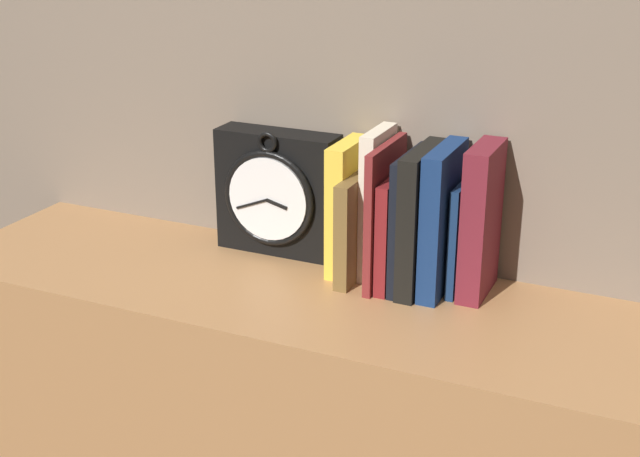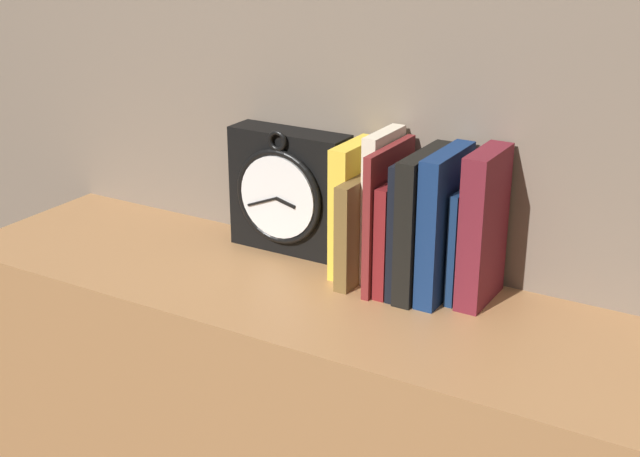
% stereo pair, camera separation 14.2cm
% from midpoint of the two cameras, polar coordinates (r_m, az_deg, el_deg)
% --- Properties ---
extents(wall_back, '(6.00, 0.05, 2.60)m').
position_cam_midpoint_polar(wall_back, '(1.52, 6.88, 14.13)').
color(wall_back, '#756656').
rests_on(wall_back, ground_plane).
extents(clock, '(0.22, 0.08, 0.23)m').
position_cam_midpoint_polar(clock, '(1.60, 0.50, 2.33)').
color(clock, black).
rests_on(clock, bookshelf).
extents(book_slot0_yellow, '(0.03, 0.12, 0.23)m').
position_cam_midpoint_polar(book_slot0_yellow, '(1.51, 4.81, 1.27)').
color(book_slot0_yellow, yellow).
rests_on(book_slot0_yellow, bookshelf).
extents(book_slot1_brown, '(0.02, 0.16, 0.18)m').
position_cam_midpoint_polar(book_slot1_brown, '(1.50, 5.47, 0.03)').
color(book_slot1_brown, brown).
rests_on(book_slot1_brown, bookshelf).
extents(book_slot2_cream, '(0.02, 0.11, 0.25)m').
position_cam_midpoint_polar(book_slot2_cream, '(1.49, 6.75, 1.43)').
color(book_slot2_cream, beige).
rests_on(book_slot2_cream, bookshelf).
extents(book_slot3_maroon, '(0.01, 0.16, 0.24)m').
position_cam_midpoint_polar(book_slot3_maroon, '(1.47, 7.18, 0.73)').
color(book_slot3_maroon, maroon).
rests_on(book_slot3_maroon, bookshelf).
extents(book_slot4_maroon, '(0.02, 0.15, 0.19)m').
position_cam_midpoint_polar(book_slot4_maroon, '(1.47, 7.89, -0.31)').
color(book_slot4_maroon, maroon).
rests_on(book_slot4_maroon, bookshelf).
extents(book_slot5_black, '(0.01, 0.15, 0.23)m').
position_cam_midpoint_polar(book_slot5_black, '(1.46, 8.59, 0.29)').
color(book_slot5_black, black).
rests_on(book_slot5_black, bookshelf).
extents(book_slot6_black, '(0.03, 0.16, 0.24)m').
position_cam_midpoint_polar(book_slot6_black, '(1.45, 9.42, 0.28)').
color(book_slot6_black, black).
rests_on(book_slot6_black, bookshelf).
extents(book_slot7_navy, '(0.03, 0.15, 0.24)m').
position_cam_midpoint_polar(book_slot7_navy, '(1.44, 10.79, 0.17)').
color(book_slot7_navy, navy).
rests_on(book_slot7_navy, bookshelf).
extents(book_slot8_navy, '(0.01, 0.11, 0.19)m').
position_cam_midpoint_polar(book_slot8_navy, '(1.45, 12.01, -0.91)').
color(book_slot8_navy, navy).
rests_on(book_slot8_navy, bookshelf).
extents(book_slot9_maroon, '(0.04, 0.12, 0.25)m').
position_cam_midpoint_polar(book_slot9_maroon, '(1.43, 13.24, 0.02)').
color(book_slot9_maroon, maroon).
rests_on(book_slot9_maroon, bookshelf).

